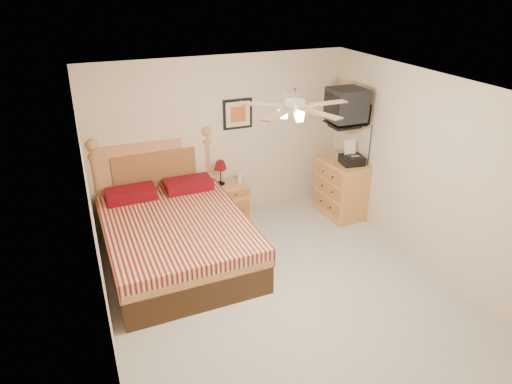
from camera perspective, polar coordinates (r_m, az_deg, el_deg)
floor at (r=5.76m, az=3.10°, el=-12.19°), size 4.50×4.50×0.00m
ceiling at (r=4.67m, az=3.83°, el=12.86°), size 4.00×4.50×0.04m
wall_back at (r=7.03m, az=-4.40°, el=6.62°), size 4.00×0.04×2.50m
wall_front at (r=3.54m, az=19.68°, el=-16.20°), size 4.00×0.04×2.50m
wall_left at (r=4.69m, az=-19.38°, el=-5.01°), size 0.04×4.50×2.50m
wall_right at (r=6.15m, az=20.56°, el=2.18°), size 0.04×4.50×2.50m
bed at (r=5.99m, az=-10.15°, el=-2.44°), size 1.82×2.36×1.50m
nightstand at (r=7.20m, az=-3.24°, el=-1.12°), size 0.58×0.45×0.59m
table_lamp at (r=7.00m, az=-4.46°, el=2.46°), size 0.21×0.21×0.39m
lotion_bottle at (r=7.08m, az=-2.07°, el=1.99°), size 0.09×0.09×0.21m
framed_picture at (r=6.99m, az=-2.31°, el=9.72°), size 0.46×0.04×0.46m
dresser at (r=7.36m, az=10.68°, el=0.47°), size 0.60×0.82×0.92m
fax_machine at (r=7.04m, az=11.97°, el=4.75°), size 0.36×0.38×0.34m
magazine_lower at (r=7.37m, az=9.84°, el=4.59°), size 0.30×0.35×0.03m
magazine_upper at (r=7.38m, az=10.09°, el=4.81°), size 0.26×0.32×0.02m
wall_tv at (r=6.82m, az=12.29°, el=10.43°), size 0.56×0.46×0.58m
ceiling_fan at (r=4.53m, az=4.88°, el=10.60°), size 1.14×1.14×0.28m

